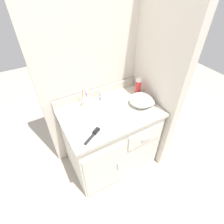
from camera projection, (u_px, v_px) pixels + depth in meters
ground_plane at (111, 159)px, 2.06m from camera, size 6.00×6.00×0.00m
wall_back at (92, 60)px, 1.56m from camera, size 1.06×0.08×2.20m
wall_right at (159, 62)px, 1.52m from camera, size 0.08×0.66×2.20m
vanity at (111, 138)px, 1.80m from camera, size 0.88×0.59×0.74m
backsplash at (97, 93)px, 1.73m from camera, size 0.88×0.02×0.09m
sink_faucet at (100, 96)px, 1.67m from camera, size 0.09×0.09×0.14m
toothbrush_cup at (85, 102)px, 1.61m from camera, size 0.08×0.07×0.20m
shaving_cream_can at (138, 87)px, 1.73m from camera, size 0.06×0.06×0.18m
hairbrush at (94, 133)px, 1.36m from camera, size 0.18×0.12×0.03m
hand_towel at (143, 100)px, 1.63m from camera, size 0.23×0.22×0.10m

